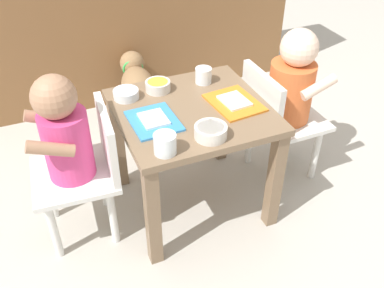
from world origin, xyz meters
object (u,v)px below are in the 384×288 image
(dog, at_px, (138,85))
(water_cup_right, at_px, (165,145))
(seated_child_right, at_px, (289,90))
(food_tray_left, at_px, (154,120))
(veggie_bowl_near, at_px, (126,94))
(cereal_bowl_left_side, at_px, (211,131))
(seated_child_left, at_px, (70,142))
(food_tray_right, at_px, (234,102))
(cereal_bowl_right_side, at_px, (158,86))
(water_cup_left, at_px, (203,76))
(dining_table, at_px, (192,129))

(dog, height_order, water_cup_right, water_cup_right)
(seated_child_right, height_order, food_tray_left, seated_child_right)
(veggie_bowl_near, bearing_deg, cereal_bowl_left_side, -61.62)
(seated_child_left, xyz_separation_m, veggie_bowl_near, (0.23, 0.13, 0.06))
(food_tray_left, relative_size, food_tray_right, 0.90)
(cereal_bowl_right_side, bearing_deg, seated_child_left, -158.31)
(food_tray_left, height_order, food_tray_right, same)
(seated_child_right, relative_size, cereal_bowl_left_side, 6.20)
(food_tray_right, bearing_deg, water_cup_left, 101.80)
(seated_child_right, xyz_separation_m, water_cup_right, (-0.59, -0.23, 0.07))
(dining_table, bearing_deg, water_cup_right, -130.54)
(seated_child_left, xyz_separation_m, water_cup_left, (0.53, 0.13, 0.06))
(seated_child_right, bearing_deg, veggie_bowl_near, 169.16)
(dining_table, bearing_deg, food_tray_left, -168.92)
(cereal_bowl_left_side, bearing_deg, food_tray_right, 43.03)
(cereal_bowl_right_side, xyz_separation_m, cereal_bowl_left_side, (0.06, -0.34, 0.00))
(food_tray_left, bearing_deg, food_tray_right, -0.00)
(seated_child_left, distance_m, veggie_bowl_near, 0.27)
(seated_child_left, height_order, veggie_bowl_near, seated_child_left)
(dog, relative_size, food_tray_left, 2.27)
(seated_child_right, distance_m, veggie_bowl_near, 0.62)
(food_tray_right, distance_m, water_cup_right, 0.36)
(water_cup_left, distance_m, cereal_bowl_right_side, 0.18)
(seated_child_left, xyz_separation_m, water_cup_right, (0.25, -0.22, 0.07))
(food_tray_left, bearing_deg, dining_table, 11.08)
(seated_child_left, xyz_separation_m, cereal_bowl_left_side, (0.41, -0.20, 0.06))
(cereal_bowl_right_side, bearing_deg, water_cup_left, -2.53)
(cereal_bowl_right_side, distance_m, cereal_bowl_left_side, 0.34)
(water_cup_left, bearing_deg, cereal_bowl_left_side, -110.08)
(water_cup_left, height_order, water_cup_right, water_cup_right)
(seated_child_left, xyz_separation_m, seated_child_right, (0.84, 0.02, 0.00))
(dining_table, xyz_separation_m, dog, (-0.02, 0.64, -0.15))
(veggie_bowl_near, height_order, cereal_bowl_right_side, cereal_bowl_right_side)
(seated_child_left, relative_size, water_cup_left, 10.40)
(seated_child_left, distance_m, food_tray_right, 0.57)
(seated_child_left, bearing_deg, veggie_bowl_near, 30.14)
(cereal_bowl_right_side, relative_size, cereal_bowl_left_side, 0.88)
(water_cup_right, bearing_deg, veggie_bowl_near, 93.50)
(dining_table, relative_size, water_cup_left, 8.37)
(food_tray_left, height_order, cereal_bowl_right_side, cereal_bowl_right_side)
(water_cup_right, distance_m, cereal_bowl_left_side, 0.16)
(food_tray_right, bearing_deg, water_cup_right, -152.08)
(dining_table, xyz_separation_m, water_cup_left, (0.11, 0.15, 0.11))
(veggie_bowl_near, relative_size, cereal_bowl_left_side, 0.88)
(seated_child_left, distance_m, water_cup_right, 0.34)
(food_tray_left, bearing_deg, dog, 79.09)
(veggie_bowl_near, bearing_deg, dining_table, -39.10)
(dining_table, xyz_separation_m, veggie_bowl_near, (-0.19, 0.15, 0.10))
(dog, xyz_separation_m, water_cup_right, (-0.15, -0.83, 0.26))
(food_tray_left, distance_m, cereal_bowl_left_side, 0.20)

